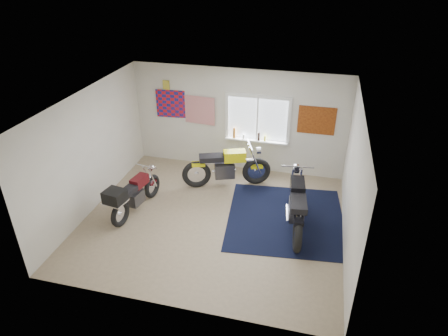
% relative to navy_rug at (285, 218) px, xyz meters
% --- Properties ---
extents(ground, '(5.50, 5.50, 0.00)m').
position_rel_navy_rug_xyz_m(ground, '(-1.54, -0.43, -0.01)').
color(ground, '#9E896B').
rests_on(ground, ground).
extents(room_shell, '(5.50, 5.50, 5.50)m').
position_rel_navy_rug_xyz_m(room_shell, '(-1.54, -0.43, 1.63)').
color(room_shell, white).
rests_on(room_shell, ground).
extents(navy_rug, '(2.76, 2.85, 0.01)m').
position_rel_navy_rug_xyz_m(navy_rug, '(0.00, 0.00, 0.00)').
color(navy_rug, black).
rests_on(navy_rug, ground).
extents(window_assembly, '(1.66, 0.17, 1.26)m').
position_rel_navy_rug_xyz_m(window_assembly, '(-1.04, 2.04, 1.36)').
color(window_assembly, white).
rests_on(window_assembly, room_shell).
extents(oil_bottles, '(0.86, 0.07, 0.28)m').
position_rel_navy_rug_xyz_m(oil_bottles, '(-1.30, 1.97, 1.01)').
color(oil_bottles, '#9A5616').
rests_on(oil_bottles, window_assembly).
extents(flag_display, '(1.60, 0.10, 1.17)m').
position_rel_navy_rug_xyz_m(flag_display, '(-3.44, 2.05, 2.14)').
color(flag_display, red).
rests_on(flag_display, room_shell).
extents(triumph_poster, '(0.90, 0.03, 0.70)m').
position_rel_navy_rug_xyz_m(triumph_poster, '(0.41, 2.05, 1.54)').
color(triumph_poster, '#A54C14').
rests_on(triumph_poster, room_shell).
extents(yellow_triumph, '(2.12, 0.96, 1.11)m').
position_rel_navy_rug_xyz_m(yellow_triumph, '(-1.60, 1.07, 0.48)').
color(yellow_triumph, black).
rests_on(yellow_triumph, ground).
extents(black_chrome_bike, '(0.69, 2.25, 1.15)m').
position_rel_navy_rug_xyz_m(black_chrome_bike, '(0.21, -0.22, 0.50)').
color(black_chrome_bike, black).
rests_on(black_chrome_bike, navy_rug).
extents(maroon_tourer, '(0.69, 1.81, 0.92)m').
position_rel_navy_rug_xyz_m(maroon_tourer, '(-3.31, -0.62, 0.47)').
color(maroon_tourer, black).
rests_on(maroon_tourer, ground).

